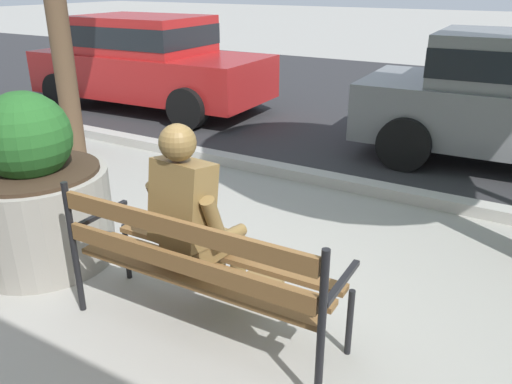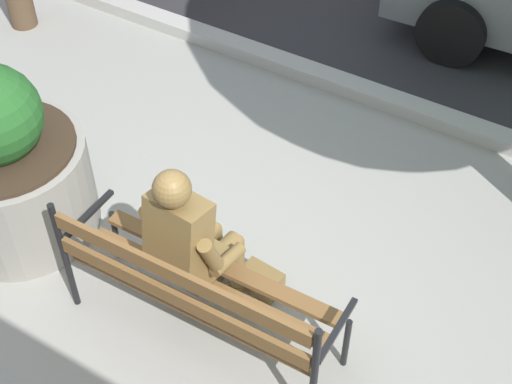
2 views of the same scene
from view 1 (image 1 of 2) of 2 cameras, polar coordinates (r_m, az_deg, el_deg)
The scene contains 7 objects.
ground_plane at distance 3.38m, azimuth -5.13°, elevation -16.51°, with size 80.00×80.00×0.00m, color #9E9B93.
street_surface at distance 9.96m, azimuth 20.95°, elevation 8.82°, with size 60.00×9.00×0.01m, color #2D2D30.
curb_stone at distance 5.63m, azimuth 12.12°, elevation 0.57°, with size 60.00×0.20×0.12m, color #B2AFA8.
park_bench at distance 3.14m, azimuth -6.60°, elevation -7.79°, with size 1.81×0.57×0.95m.
bronze_statue_seated at distance 3.29m, azimuth -6.07°, elevation -3.83°, with size 0.68×0.77×1.37m.
concrete_planter at distance 4.38m, azimuth -23.24°, elevation -0.49°, with size 1.13×1.13×1.37m.
parked_car_red at distance 9.29m, azimuth -11.94°, elevation 14.18°, with size 4.17×2.06×1.56m.
Camera 1 is at (1.57, -2.10, 2.13)m, focal length 35.99 mm.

